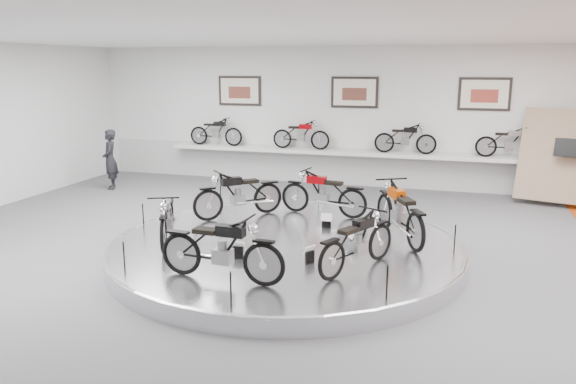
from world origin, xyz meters
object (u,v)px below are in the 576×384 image
(bike_c, at_px, (239,194))
(bike_d, at_px, (167,217))
(bike_e, at_px, (221,248))
(display_platform, at_px, (286,249))
(bike_a, at_px, (400,211))
(visitor, at_px, (110,159))
(bike_f, at_px, (357,241))
(shelf, at_px, (351,153))
(bike_b, at_px, (323,193))

(bike_c, xyz_separation_m, bike_d, (-0.60, -1.99, -0.04))
(bike_e, bearing_deg, bike_c, 111.09)
(display_platform, relative_size, bike_c, 3.72)
(bike_a, bearing_deg, visitor, 39.33)
(bike_d, height_order, bike_f, bike_d)
(shelf, height_order, bike_a, bike_a)
(bike_c, height_order, visitor, visitor)
(display_platform, bearing_deg, shelf, 90.00)
(bike_b, xyz_separation_m, bike_d, (-2.27, -2.65, -0.02))
(bike_c, relative_size, bike_e, 1.00)
(bike_d, distance_m, visitor, 6.56)
(bike_e, xyz_separation_m, visitor, (-6.13, 6.28, 0.04))
(bike_b, bearing_deg, bike_a, 152.49)
(bike_b, height_order, bike_c, bike_c)
(shelf, bearing_deg, bike_d, -106.33)
(bike_f, bearing_deg, bike_b, 49.03)
(bike_f, height_order, visitor, visitor)
(display_platform, relative_size, visitor, 3.78)
(bike_b, distance_m, visitor, 7.05)
(bike_c, bearing_deg, bike_b, 156.39)
(bike_b, bearing_deg, shelf, -78.07)
(display_platform, height_order, bike_f, bike_f)
(bike_a, xyz_separation_m, bike_d, (-4.01, -1.36, -0.07))
(shelf, bearing_deg, bike_a, -71.05)
(bike_e, bearing_deg, shelf, 90.94)
(bike_c, bearing_deg, bike_a, 124.37)
(bike_d, relative_size, bike_f, 1.00)
(bike_d, bearing_deg, bike_a, 85.79)
(bike_b, height_order, bike_f, bike_b)
(bike_c, xyz_separation_m, visitor, (-5.03, 2.84, 0.04))
(bike_c, bearing_deg, visitor, -74.62)
(bike_e, relative_size, bike_f, 1.08)
(shelf, height_order, bike_e, bike_e)
(bike_f, bearing_deg, bike_e, 145.70)
(visitor, bearing_deg, display_platform, 24.15)
(bike_b, relative_size, bike_e, 0.97)
(bike_a, bearing_deg, bike_b, 25.02)
(bike_e, relative_size, visitor, 1.01)
(shelf, xyz_separation_m, bike_a, (1.95, -5.67, -0.16))
(bike_b, distance_m, bike_e, 4.14)
(display_platform, bearing_deg, visitor, 147.12)
(visitor, bearing_deg, bike_c, 27.59)
(display_platform, relative_size, bike_f, 4.05)
(display_platform, xyz_separation_m, shelf, (0.00, 6.40, 0.85))
(bike_b, xyz_separation_m, visitor, (-6.71, 2.18, 0.06))
(shelf, relative_size, bike_a, 6.03)
(bike_f, distance_m, visitor, 9.55)
(display_platform, relative_size, shelf, 0.58)
(visitor, bearing_deg, shelf, 75.76)
(display_platform, distance_m, shelf, 6.46)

